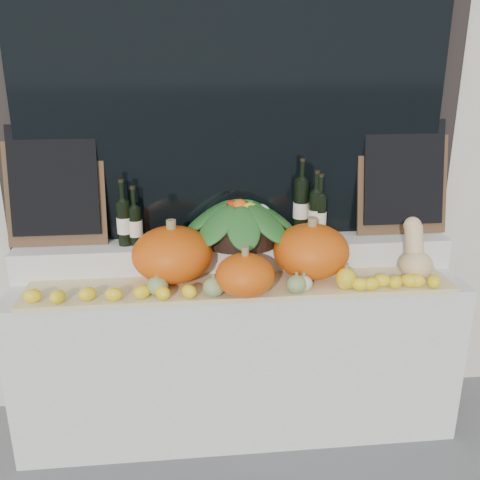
% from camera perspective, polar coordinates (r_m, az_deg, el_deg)
% --- Properties ---
extents(storefront_facade, '(7.00, 0.94, 4.50)m').
position_cam_1_polar(storefront_facade, '(3.27, -1.57, 23.89)').
color(storefront_facade, beige).
rests_on(storefront_facade, ground).
extents(display_sill, '(2.30, 0.55, 0.88)m').
position_cam_1_polar(display_sill, '(2.97, -0.15, -11.99)').
color(display_sill, silver).
rests_on(display_sill, ground).
extents(rear_tier, '(2.30, 0.25, 0.16)m').
position_cam_1_polar(rear_tier, '(2.88, -0.46, -1.54)').
color(rear_tier, silver).
rests_on(rear_tier, display_sill).
extents(straw_bedding, '(2.10, 0.32, 0.02)m').
position_cam_1_polar(straw_bedding, '(2.65, 0.11, -5.00)').
color(straw_bedding, tan).
rests_on(straw_bedding, display_sill).
extents(pumpkin_left, '(0.48, 0.48, 0.27)m').
position_cam_1_polar(pumpkin_left, '(2.67, -7.22, -1.51)').
color(pumpkin_left, '#E2560B').
rests_on(pumpkin_left, straw_bedding).
extents(pumpkin_right, '(0.43, 0.43, 0.27)m').
position_cam_1_polar(pumpkin_right, '(2.72, 7.60, -1.16)').
color(pumpkin_right, '#E2560B').
rests_on(pumpkin_right, straw_bedding).
extents(pumpkin_center, '(0.31, 0.31, 0.20)m').
position_cam_1_polar(pumpkin_center, '(2.50, 0.55, -3.78)').
color(pumpkin_center, '#E2560B').
rests_on(pumpkin_center, straw_bedding).
extents(butternut_squash, '(0.16, 0.22, 0.30)m').
position_cam_1_polar(butternut_squash, '(2.83, 18.18, -1.53)').
color(butternut_squash, '#E0B983').
rests_on(butternut_squash, straw_bedding).
extents(decorative_gourds, '(1.01, 0.15, 0.15)m').
position_cam_1_polar(decorative_gourds, '(2.54, 1.57, -4.64)').
color(decorative_gourds, '#2A5F1C').
rests_on(decorative_gourds, straw_bedding).
extents(lemon_heap, '(2.20, 0.16, 0.06)m').
position_cam_1_polar(lemon_heap, '(2.53, 0.38, -5.11)').
color(lemon_heap, yellow).
rests_on(lemon_heap, straw_bedding).
extents(produce_bowl, '(0.64, 0.64, 0.24)m').
position_cam_1_polar(produce_bowl, '(2.80, -0.03, 2.08)').
color(produce_bowl, black).
rests_on(produce_bowl, rear_tier).
extents(wine_bottle_far_left, '(0.08, 0.08, 0.35)m').
position_cam_1_polar(wine_bottle_far_left, '(2.81, -12.26, 1.87)').
color(wine_bottle_far_left, black).
rests_on(wine_bottle_far_left, rear_tier).
extents(wine_bottle_near_left, '(0.08, 0.08, 0.31)m').
position_cam_1_polar(wine_bottle_near_left, '(2.82, -11.13, 1.58)').
color(wine_bottle_near_left, black).
rests_on(wine_bottle_near_left, rear_tier).
extents(wine_bottle_tall, '(0.08, 0.08, 0.43)m').
position_cam_1_polar(wine_bottle_tall, '(2.89, 6.51, 3.48)').
color(wine_bottle_tall, black).
rests_on(wine_bottle_tall, rear_tier).
extents(wine_bottle_near_right, '(0.08, 0.08, 0.37)m').
position_cam_1_polar(wine_bottle_near_right, '(2.86, 8.03, 2.71)').
color(wine_bottle_near_right, black).
rests_on(wine_bottle_near_right, rear_tier).
extents(wine_bottle_far_right, '(0.08, 0.08, 0.36)m').
position_cam_1_polar(wine_bottle_far_right, '(2.86, 8.45, 2.50)').
color(wine_bottle_far_right, black).
rests_on(wine_bottle_far_right, rear_tier).
extents(chalkboard_left, '(0.50, 0.14, 0.61)m').
position_cam_1_polar(chalkboard_left, '(2.89, -19.19, 5.76)').
color(chalkboard_left, '#4C331E').
rests_on(chalkboard_left, rear_tier).
extents(chalkboard_right, '(0.50, 0.14, 0.61)m').
position_cam_1_polar(chalkboard_right, '(3.05, 17.01, 6.64)').
color(chalkboard_right, '#4C331E').
rests_on(chalkboard_right, rear_tier).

